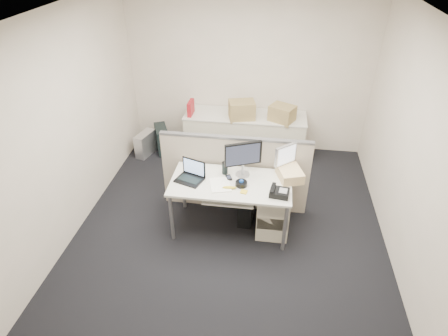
# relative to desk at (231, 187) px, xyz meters

# --- Properties ---
(floor) EXTENTS (4.00, 4.50, 0.01)m
(floor) POSITION_rel_desk_xyz_m (0.00, 0.00, -0.67)
(floor) COLOR black
(floor) RESTS_ON ground
(ceiling) EXTENTS (4.00, 4.50, 0.01)m
(ceiling) POSITION_rel_desk_xyz_m (0.00, 0.00, 2.04)
(ceiling) COLOR white
(ceiling) RESTS_ON ground
(wall_back) EXTENTS (4.00, 0.02, 2.70)m
(wall_back) POSITION_rel_desk_xyz_m (0.00, 2.25, 0.69)
(wall_back) COLOR beige
(wall_back) RESTS_ON ground
(wall_front) EXTENTS (4.00, 0.02, 2.70)m
(wall_front) POSITION_rel_desk_xyz_m (0.00, -2.25, 0.69)
(wall_front) COLOR beige
(wall_front) RESTS_ON ground
(wall_left) EXTENTS (0.02, 4.50, 2.70)m
(wall_left) POSITION_rel_desk_xyz_m (-2.00, 0.00, 0.69)
(wall_left) COLOR beige
(wall_left) RESTS_ON ground
(wall_right) EXTENTS (0.02, 4.50, 2.70)m
(wall_right) POSITION_rel_desk_xyz_m (2.00, 0.00, 0.69)
(wall_right) COLOR beige
(wall_right) RESTS_ON ground
(desk) EXTENTS (1.50, 0.75, 0.73)m
(desk) POSITION_rel_desk_xyz_m (0.00, 0.00, 0.00)
(desk) COLOR silver
(desk) RESTS_ON floor
(keyboard_tray) EXTENTS (0.62, 0.32, 0.02)m
(keyboard_tray) POSITION_rel_desk_xyz_m (0.00, -0.18, -0.04)
(keyboard_tray) COLOR silver
(keyboard_tray) RESTS_ON desk
(drawer_pedestal) EXTENTS (0.40, 0.55, 0.65)m
(drawer_pedestal) POSITION_rel_desk_xyz_m (0.55, 0.05, -0.34)
(drawer_pedestal) COLOR beige
(drawer_pedestal) RESTS_ON floor
(cubicle_partition) EXTENTS (2.00, 0.06, 1.10)m
(cubicle_partition) POSITION_rel_desk_xyz_m (0.00, 0.45, -0.11)
(cubicle_partition) COLOR #AB9F8D
(cubicle_partition) RESTS_ON floor
(back_counter) EXTENTS (2.00, 0.60, 0.72)m
(back_counter) POSITION_rel_desk_xyz_m (0.00, 1.93, -0.30)
(back_counter) COLOR beige
(back_counter) RESTS_ON floor
(monitor_main) EXTENTS (0.50, 0.35, 0.47)m
(monitor_main) POSITION_rel_desk_xyz_m (0.13, 0.18, 0.30)
(monitor_main) COLOR black
(monitor_main) RESTS_ON desk
(monitor_small) EXTENTS (0.35, 0.33, 0.39)m
(monitor_small) POSITION_rel_desk_xyz_m (0.65, 0.32, 0.26)
(monitor_small) COLOR #B7B7BC
(monitor_small) RESTS_ON desk
(laptop) EXTENTS (0.39, 0.34, 0.24)m
(laptop) POSITION_rel_desk_xyz_m (-0.52, -0.03, 0.19)
(laptop) COLOR black
(laptop) RESTS_ON desk
(trackball) EXTENTS (0.15, 0.15, 0.06)m
(trackball) POSITION_rel_desk_xyz_m (0.14, -0.05, 0.09)
(trackball) COLOR black
(trackball) RESTS_ON desk
(desk_phone) EXTENTS (0.25, 0.21, 0.07)m
(desk_phone) POSITION_rel_desk_xyz_m (0.60, -0.18, 0.10)
(desk_phone) COLOR black
(desk_phone) RESTS_ON desk
(paper_stack) EXTENTS (0.31, 0.36, 0.01)m
(paper_stack) POSITION_rel_desk_xyz_m (-0.12, -0.08, 0.07)
(paper_stack) COLOR white
(paper_stack) RESTS_ON desk
(sticky_pad) EXTENTS (0.09, 0.09, 0.01)m
(sticky_pad) POSITION_rel_desk_xyz_m (0.18, -0.18, 0.07)
(sticky_pad) COLOR yellow
(sticky_pad) RESTS_ON desk
(travel_mug) EXTENTS (0.08, 0.08, 0.16)m
(travel_mug) POSITION_rel_desk_xyz_m (-0.10, 0.18, 0.14)
(travel_mug) COLOR black
(travel_mug) RESTS_ON desk
(banana) EXTENTS (0.18, 0.06, 0.04)m
(banana) POSITION_rel_desk_xyz_m (0.00, -0.14, 0.08)
(banana) COLOR gold
(banana) RESTS_ON desk
(cellphone) EXTENTS (0.10, 0.13, 0.02)m
(cellphone) POSITION_rel_desk_xyz_m (-0.04, 0.08, 0.07)
(cellphone) COLOR black
(cellphone) RESTS_ON desk
(manila_folders) EXTENTS (0.37, 0.42, 0.13)m
(manila_folders) POSITION_rel_desk_xyz_m (0.72, 0.19, 0.13)
(manila_folders) COLOR #EABF8B
(manila_folders) RESTS_ON desk
(keyboard) EXTENTS (0.45, 0.22, 0.02)m
(keyboard) POSITION_rel_desk_xyz_m (0.05, -0.14, -0.02)
(keyboard) COLOR black
(keyboard) RESTS_ON keyboard_tray
(pc_tower_desk) EXTENTS (0.21, 0.46, 0.42)m
(pc_tower_desk) POSITION_rel_desk_xyz_m (0.20, 0.20, -0.46)
(pc_tower_desk) COLOR black
(pc_tower_desk) RESTS_ON floor
(pc_tower_spare_dark) EXTENTS (0.37, 0.52, 0.45)m
(pc_tower_spare_dark) POSITION_rel_desk_xyz_m (-1.45, 1.83, -0.44)
(pc_tower_spare_dark) COLOR black
(pc_tower_spare_dark) RESTS_ON floor
(pc_tower_spare_silver) EXTENTS (0.28, 0.46, 0.40)m
(pc_tower_spare_silver) POSITION_rel_desk_xyz_m (-1.70, 1.66, -0.46)
(pc_tower_spare_silver) COLOR #B7B7BC
(pc_tower_spare_silver) RESTS_ON floor
(cardboard_box_left) EXTENTS (0.47, 0.40, 0.31)m
(cardboard_box_left) POSITION_rel_desk_xyz_m (-0.05, 1.81, 0.21)
(cardboard_box_left) COLOR #9C8049
(cardboard_box_left) RESTS_ON back_counter
(cardboard_box_right) EXTENTS (0.47, 0.43, 0.27)m
(cardboard_box_right) POSITION_rel_desk_xyz_m (0.60, 1.81, 0.19)
(cardboard_box_right) COLOR #9C8049
(cardboard_box_right) RESTS_ON back_counter
(red_binder) EXTENTS (0.07, 0.27, 0.25)m
(red_binder) POSITION_rel_desk_xyz_m (-0.90, 1.83, 0.18)
(red_binder) COLOR #A4171F
(red_binder) RESTS_ON back_counter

